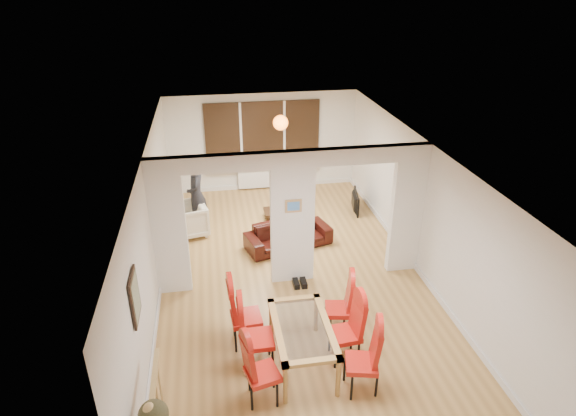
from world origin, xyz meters
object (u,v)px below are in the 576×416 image
object	(u,v)px
person	(197,195)
coffee_table	(286,214)
sofa	(288,235)
bottle	(289,203)
dining_chair_rc	(338,305)
dining_chair_lc	(246,313)
dining_chair_ra	(362,359)
television	(353,201)
dining_table	(302,345)
armchair	(188,220)
bowl	(288,206)
dining_chair_lb	(257,334)
dining_chair_la	(262,369)
dining_chair_rb	(345,330)

from	to	relation	value
person	coffee_table	world-z (taller)	person
sofa	bottle	world-z (taller)	sofa
dining_chair_rc	dining_chair_lc	bearing A→B (deg)	-168.15
dining_chair_ra	person	bearing A→B (deg)	126.49
person	television	distance (m)	3.83
dining_table	armchair	distance (m)	4.71
armchair	television	distance (m)	4.04
person	bottle	bearing A→B (deg)	98.44
dining_table	bottle	world-z (taller)	dining_table
sofa	bottle	xyz separation A→B (m)	(0.25, 1.41, 0.09)
armchair	bowl	world-z (taller)	armchair
dining_chair_rc	bottle	size ratio (longest dim) A/B	4.08
sofa	bottle	bearing A→B (deg)	63.93
dining_chair_lb	sofa	size ratio (longest dim) A/B	0.65
person	bowl	xyz separation A→B (m)	(2.13, 0.35, -0.63)
bottle	dining_chair_lc	bearing A→B (deg)	-108.22
dining_chair_la	bowl	bearing A→B (deg)	62.65
dining_chair_rc	sofa	bearing A→B (deg)	107.63
dining_chair_lb	person	distance (m)	4.57
dining_table	dining_chair_ra	size ratio (longest dim) A/B	1.36
person	dining_chair_la	bearing A→B (deg)	8.74
dining_chair_rb	sofa	size ratio (longest dim) A/B	0.59
bottle	dining_chair_ra	bearing A→B (deg)	-89.24
sofa	dining_chair_ra	bearing A→B (deg)	-101.24
dining_chair_lc	dining_chair_ra	bearing A→B (deg)	-43.49
dining_chair_la	person	size ratio (longest dim) A/B	0.60
dining_chair_rc	sofa	distance (m)	2.90
dining_chair_lb	dining_chair_lc	bearing A→B (deg)	102.15
dining_chair_ra	dining_chair_rc	world-z (taller)	dining_chair_ra
television	bowl	world-z (taller)	television
dining_chair_la	coffee_table	world-z (taller)	dining_chair_la
sofa	coffee_table	size ratio (longest dim) A/B	1.79
dining_chair_rb	dining_chair_rc	bearing A→B (deg)	78.60
dining_chair_la	person	world-z (taller)	person
dining_chair_la	coffee_table	distance (m)	5.49
dining_chair_lb	television	size ratio (longest dim) A/B	1.38
dining_chair_ra	sofa	bearing A→B (deg)	107.80
dining_chair_la	dining_chair_lc	size ratio (longest dim) A/B	0.92
dining_chair_rb	television	bearing A→B (deg)	66.83
dining_chair_ra	person	distance (m)	5.63
person	coffee_table	size ratio (longest dim) A/B	1.74
television	dining_chair_ra	bearing A→B (deg)	174.69
dining_chair_la	coffee_table	size ratio (longest dim) A/B	1.04
armchair	television	size ratio (longest dim) A/B	0.95
dining_chair_rb	coffee_table	bearing A→B (deg)	86.11
dining_chair_la	dining_chair_lb	size ratio (longest dim) A/B	0.90
dining_chair_rc	bowl	world-z (taller)	dining_chair_rc
bowl	coffee_table	bearing A→B (deg)	-126.36
dining_chair_rb	dining_chair_rc	world-z (taller)	dining_chair_rb
dining_chair_rb	television	world-z (taller)	dining_chair_rb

